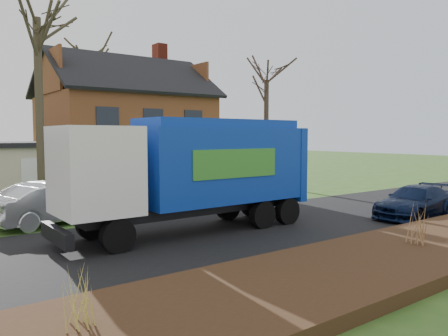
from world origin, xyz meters
TOP-DOWN VIEW (x-y plane):
  - ground at (0.00, 0.00)m, footprint 120.00×120.00m
  - road at (0.00, 0.00)m, footprint 80.00×7.00m
  - mulch_verge at (0.00, -5.30)m, footprint 80.00×3.50m
  - main_house at (1.49, 13.91)m, footprint 12.95×8.95m
  - garbage_truck at (-1.40, 0.65)m, footprint 8.70×2.39m
  - silver_sedan at (-4.74, 4.78)m, footprint 4.88×2.69m
  - navy_wagon at (6.82, -2.29)m, footprint 4.34×2.03m
  - tree_front_east at (9.48, 9.33)m, footprint 3.43×3.43m
  - tree_back at (3.16, 22.65)m, footprint 4.13×4.13m
  - grass_clump_west at (-7.12, -4.93)m, footprint 0.35×0.29m
  - grass_clump_mid at (1.76, -5.31)m, footprint 0.39×0.32m

SIDE VIEW (x-z plane):
  - ground at x=0.00m, z-range 0.00..0.00m
  - road at x=0.00m, z-range 0.00..0.02m
  - mulch_verge at x=0.00m, z-range 0.00..0.30m
  - navy_wagon at x=6.82m, z-range 0.00..1.22m
  - grass_clump_west at x=-7.12m, z-range 0.30..1.22m
  - silver_sedan at x=-4.74m, z-range 0.00..1.52m
  - grass_clump_mid at x=1.76m, z-range 0.30..1.38m
  - garbage_truck at x=-1.40m, z-range 0.28..4.01m
  - main_house at x=1.49m, z-range -0.60..8.66m
  - tree_front_east at x=9.48m, z-range 2.98..12.51m
  - tree_back at x=3.16m, z-range 4.36..17.43m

